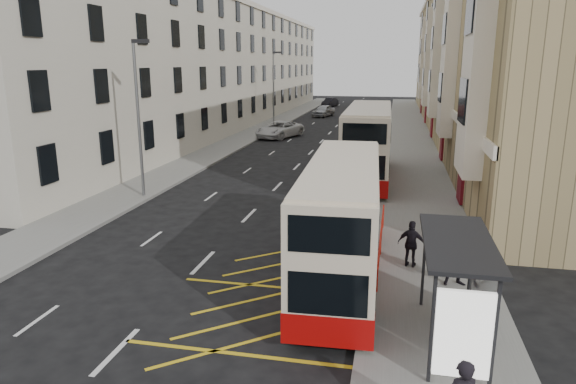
% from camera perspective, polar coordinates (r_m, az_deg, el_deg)
% --- Properties ---
extents(ground, '(200.00, 200.00, 0.00)m').
position_cam_1_polar(ground, '(15.64, -14.81, -12.98)').
color(ground, black).
rests_on(ground, ground).
extents(pavement_right, '(4.00, 120.00, 0.15)m').
position_cam_1_polar(pavement_right, '(42.93, 13.63, 4.48)').
color(pavement_right, slate).
rests_on(pavement_right, ground).
extents(pavement_left, '(3.00, 120.00, 0.15)m').
position_cam_1_polar(pavement_left, '(45.15, -6.49, 5.26)').
color(pavement_left, slate).
rests_on(pavement_left, ground).
extents(kerb_right, '(0.25, 120.00, 0.15)m').
position_cam_1_polar(kerb_right, '(42.91, 10.96, 4.62)').
color(kerb_right, gray).
rests_on(kerb_right, ground).
extents(kerb_left, '(0.25, 120.00, 0.15)m').
position_cam_1_polar(kerb_left, '(44.71, -4.66, 5.21)').
color(kerb_left, gray).
rests_on(kerb_left, ground).
extents(road_markings, '(10.00, 110.00, 0.01)m').
position_cam_1_polar(road_markings, '(58.14, 5.30, 7.20)').
color(road_markings, silver).
rests_on(road_markings, ground).
extents(terrace_right, '(10.75, 79.00, 15.25)m').
position_cam_1_polar(terrace_right, '(58.31, 20.66, 13.81)').
color(terrace_right, tan).
rests_on(terrace_right, ground).
extents(terrace_left, '(9.18, 79.00, 13.25)m').
position_cam_1_polar(terrace_left, '(61.20, -7.45, 13.61)').
color(terrace_left, beige).
rests_on(terrace_left, ground).
extents(bus_shelter, '(1.65, 4.25, 2.70)m').
position_cam_1_polar(bus_shelter, '(13.03, 18.99, -8.62)').
color(bus_shelter, black).
rests_on(bus_shelter, pavement_right).
extents(guard_railing, '(0.06, 6.56, 1.01)m').
position_cam_1_polar(guard_railing, '(19.11, 10.29, -4.85)').
color(guard_railing, red).
rests_on(guard_railing, pavement_right).
extents(street_lamp_near, '(0.93, 0.18, 8.00)m').
position_cam_1_polar(street_lamp_near, '(27.66, -16.25, 8.70)').
color(street_lamp_near, slate).
rests_on(street_lamp_near, pavement_left).
extents(street_lamp_far, '(0.93, 0.18, 8.00)m').
position_cam_1_polar(street_lamp_far, '(55.90, -1.57, 11.74)').
color(street_lamp_far, slate).
rests_on(street_lamp_far, pavement_left).
extents(double_decker_front, '(2.66, 9.95, 3.94)m').
position_cam_1_polar(double_decker_front, '(16.86, 5.98, -3.19)').
color(double_decker_front, beige).
rests_on(double_decker_front, ground).
extents(double_decker_rear, '(2.76, 11.28, 4.48)m').
position_cam_1_polar(double_decker_rear, '(31.40, 8.88, 5.35)').
color(double_decker_rear, beige).
rests_on(double_decker_rear, ground).
extents(pedestrian_mid, '(1.00, 0.84, 1.81)m').
position_cam_1_polar(pedestrian_mid, '(17.08, 18.52, -7.00)').
color(pedestrian_mid, black).
rests_on(pedestrian_mid, pavement_right).
extents(pedestrian_far, '(1.02, 0.62, 1.63)m').
position_cam_1_polar(pedestrian_far, '(18.21, 13.57, -5.63)').
color(pedestrian_far, black).
rests_on(pedestrian_far, pavement_right).
extents(white_van, '(4.31, 6.20, 1.57)m').
position_cam_1_polar(white_van, '(49.55, -0.97, 6.96)').
color(white_van, silver).
rests_on(white_van, ground).
extents(car_silver, '(2.96, 4.93, 1.57)m').
position_cam_1_polar(car_silver, '(69.35, 3.95, 9.00)').
color(car_silver, '#A4A6AB').
rests_on(car_silver, ground).
extents(car_dark, '(2.45, 4.50, 1.41)m').
position_cam_1_polar(car_dark, '(85.56, 4.70, 9.91)').
color(car_dark, black).
rests_on(car_dark, ground).
extents(car_red, '(3.29, 5.71, 1.56)m').
position_cam_1_polar(car_red, '(73.06, 9.86, 9.09)').
color(car_red, '#AF231C').
rests_on(car_red, ground).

